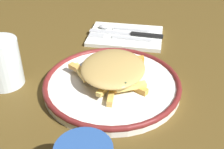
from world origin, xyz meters
TOP-DOWN VIEW (x-y plane):
  - ground_plane at (0.00, 0.00)m, footprint 2.60×2.60m
  - plate at (0.00, 0.00)m, footprint 0.29×0.29m
  - fries_heap at (0.01, -0.00)m, footprint 0.18×0.18m
  - napkin at (0.25, 0.01)m, footprint 0.15×0.21m
  - fork at (0.22, 0.02)m, footprint 0.02×0.18m
  - knife at (0.25, -0.01)m, footprint 0.02×0.21m
  - spoon at (0.27, 0.05)m, footprint 0.02×0.15m
  - water_glass at (-0.03, 0.23)m, footprint 0.08×0.08m

SIDE VIEW (x-z plane):
  - ground_plane at x=0.00m, z-range 0.00..0.00m
  - napkin at x=0.25m, z-range 0.00..0.01m
  - plate at x=0.00m, z-range 0.00..0.02m
  - fork at x=0.22m, z-range 0.01..0.02m
  - knife at x=0.25m, z-range 0.01..0.02m
  - spoon at x=0.27m, z-range 0.01..0.02m
  - fries_heap at x=0.01m, z-range 0.02..0.07m
  - water_glass at x=-0.03m, z-range 0.00..0.10m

